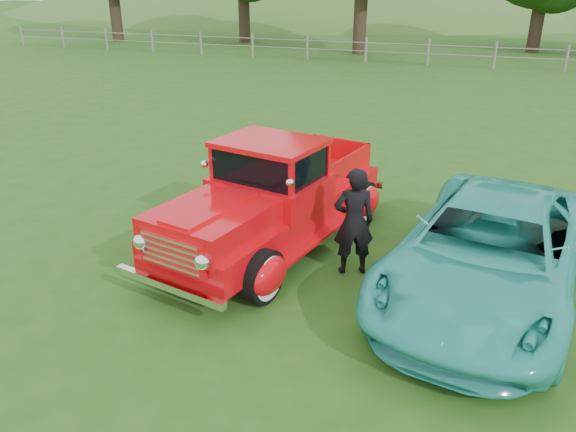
% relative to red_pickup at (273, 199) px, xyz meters
% --- Properties ---
extents(ground, '(140.00, 140.00, 0.00)m').
position_rel_red_pickup_xyz_m(ground, '(0.27, -1.62, -0.80)').
color(ground, '#215115').
rests_on(ground, ground).
extents(distant_hills, '(116.00, 60.00, 18.00)m').
position_rel_red_pickup_xyz_m(distant_hills, '(-3.81, 57.85, -5.34)').
color(distant_hills, '#3D6726').
rests_on(distant_hills, ground).
extents(fence_line, '(48.00, 0.12, 1.20)m').
position_rel_red_pickup_xyz_m(fence_line, '(0.27, 20.38, -0.19)').
color(fence_line, slate).
rests_on(fence_line, ground).
extents(red_pickup, '(3.03, 5.25, 1.78)m').
position_rel_red_pickup_xyz_m(red_pickup, '(0.00, 0.00, 0.00)').
color(red_pickup, black).
rests_on(red_pickup, ground).
extents(teal_sedan, '(3.16, 5.26, 1.37)m').
position_rel_red_pickup_xyz_m(teal_sedan, '(3.29, -0.55, -0.11)').
color(teal_sedan, '#2BAFA3').
rests_on(teal_sedan, ground).
extents(man, '(0.70, 0.60, 1.63)m').
position_rel_red_pickup_xyz_m(man, '(1.42, -0.47, 0.02)').
color(man, black).
rests_on(man, ground).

